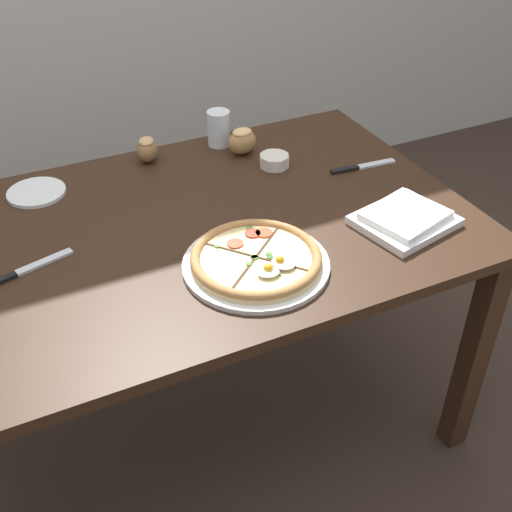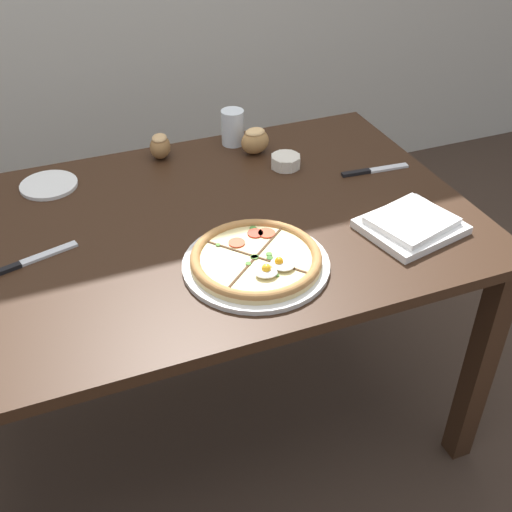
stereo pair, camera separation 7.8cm
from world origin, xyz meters
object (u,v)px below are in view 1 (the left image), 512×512
object	(u,v)px
napkin_folded	(405,219)
knife_spare	(362,166)
dining_table	(184,257)
side_saucer	(36,192)
knife_main	(23,272)
pizza	(256,260)
ramekin_bowl	(274,160)
bread_piece_near	(242,141)
bread_piece_mid	(147,149)
water_glass	(219,130)

from	to	relation	value
napkin_folded	knife_spare	distance (m)	0.30
dining_table	side_saucer	distance (m)	0.44
knife_main	knife_spare	bearing A→B (deg)	-10.17
pizza	ramekin_bowl	size ratio (longest dim) A/B	3.82
ramekin_bowl	side_saucer	distance (m)	0.65
knife_spare	knife_main	bearing A→B (deg)	-170.86
bread_piece_near	bread_piece_mid	world-z (taller)	bread_piece_near
dining_table	ramekin_bowl	world-z (taller)	ramekin_bowl
dining_table	knife_main	xyz separation A→B (m)	(-0.38, -0.02, 0.09)
knife_main	pizza	bearing A→B (deg)	-38.29
knife_main	side_saucer	distance (m)	0.35
ramekin_bowl	bread_piece_mid	distance (m)	0.37
bread_piece_near	bread_piece_mid	size ratio (longest dim) A/B	1.01
knife_main	knife_spare	size ratio (longest dim) A/B	1.14
napkin_folded	knife_main	size ratio (longest dim) A/B	1.13
dining_table	bread_piece_mid	size ratio (longest dim) A/B	15.14
dining_table	ramekin_bowl	size ratio (longest dim) A/B	16.48
dining_table	bread_piece_near	xyz separation A→B (m)	(0.30, 0.30, 0.13)
ramekin_bowl	napkin_folded	xyz separation A→B (m)	(0.15, -0.40, -0.00)
bread_piece_mid	side_saucer	world-z (taller)	bread_piece_mid
dining_table	water_glass	xyz separation A→B (m)	(0.26, 0.38, 0.14)
bread_piece_near	knife_spare	size ratio (longest dim) A/B	0.48
side_saucer	bread_piece_near	bearing A→B (deg)	-2.17
bread_piece_near	knife_main	bearing A→B (deg)	-155.29
pizza	water_glass	world-z (taller)	water_glass
pizza	bread_piece_near	distance (m)	0.55
bread_piece_near	water_glass	world-z (taller)	water_glass
ramekin_bowl	napkin_folded	world-z (taller)	same
bread_piece_near	knife_spare	distance (m)	0.35
bread_piece_mid	dining_table	bearing A→B (deg)	-95.35
knife_main	side_saucer	world-z (taller)	same
water_glass	side_saucer	xyz separation A→B (m)	(-0.55, -0.06, -0.04)
knife_spare	water_glass	world-z (taller)	water_glass
pizza	knife_main	distance (m)	0.52
ramekin_bowl	dining_table	bearing A→B (deg)	-152.27
bread_piece_mid	side_saucer	distance (m)	0.33
dining_table	knife_spare	bearing A→B (deg)	6.80
water_glass	napkin_folded	bearing A→B (deg)	-67.98
bread_piece_near	water_glass	size ratio (longest dim) A/B	0.91
ramekin_bowl	knife_spare	size ratio (longest dim) A/B	0.43
napkin_folded	knife_spare	xyz separation A→B (m)	(0.07, 0.29, -0.01)
water_glass	side_saucer	bearing A→B (deg)	-173.84
ramekin_bowl	side_saucer	size ratio (longest dim) A/B	0.57
dining_table	napkin_folded	bearing A→B (deg)	-23.80
bread_piece_near	dining_table	bearing A→B (deg)	-135.37
knife_spare	bread_piece_near	bearing A→B (deg)	143.82
knife_main	side_saucer	size ratio (longest dim) A/B	1.49
dining_table	bread_piece_mid	world-z (taller)	bread_piece_mid
bread_piece_near	side_saucer	xyz separation A→B (m)	(-0.59, 0.02, -0.04)
napkin_folded	knife_spare	bearing A→B (deg)	77.13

